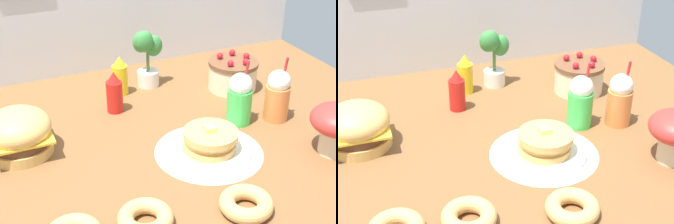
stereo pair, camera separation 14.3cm
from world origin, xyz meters
TOP-DOWN VIEW (x-y plane):
  - ground_plane at (0.00, 0.00)m, footprint 2.22×1.73m
  - doily_mat at (0.12, -0.07)m, footprint 0.42×0.42m
  - burger at (-0.54, 0.22)m, footprint 0.25×0.25m
  - pancake_stack at (0.12, -0.08)m, footprint 0.32×0.32m
  - layer_cake at (0.49, 0.38)m, footprint 0.24×0.24m
  - ketchup_bottle at (-0.10, 0.39)m, footprint 0.07×0.07m
  - mustard_bottle at (-0.02, 0.54)m, footprint 0.07×0.07m
  - cream_soda_cup at (0.34, 0.08)m, footprint 0.10×0.10m
  - orange_float_cup at (0.50, 0.05)m, footprint 0.10×0.10m
  - donut_chocolate at (-0.25, -0.36)m, footprint 0.18×0.18m
  - donut_vanilla at (0.07, -0.42)m, footprint 0.18×0.18m
  - potted_plant at (0.13, 0.58)m, footprint 0.14×0.11m

SIDE VIEW (x-z plane):
  - ground_plane at x=0.00m, z-range -0.02..0.00m
  - doily_mat at x=0.12m, z-range 0.00..0.00m
  - donut_chocolate at x=-0.25m, z-range 0.00..0.05m
  - donut_vanilla at x=0.07m, z-range 0.00..0.05m
  - pancake_stack at x=0.12m, z-range -0.01..0.10m
  - layer_cake at x=0.49m, z-range -0.01..0.16m
  - burger at x=-0.54m, z-range 0.00..0.18m
  - ketchup_bottle at x=-0.10m, z-range -0.01..0.18m
  - mustard_bottle at x=-0.02m, z-range -0.01..0.18m
  - cream_soda_cup at x=0.34m, z-range -0.03..0.25m
  - orange_float_cup at x=0.50m, z-range -0.03..0.25m
  - potted_plant at x=0.13m, z-range 0.01..0.30m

